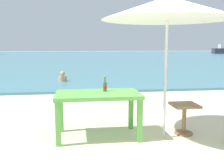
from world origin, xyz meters
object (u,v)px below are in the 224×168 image
Objects in this scene: patio_umbrella at (168,8)px; side_table_wood at (184,114)px; beer_bottle_amber at (105,86)px; swimmer_person at (63,77)px; picnic_table_green at (98,99)px.

side_table_wood is (0.41, 0.13, -1.76)m from patio_umbrella.
beer_bottle_amber is 1.47m from side_table_wood.
side_table_wood is at bearing -8.24° from beer_bottle_amber.
patio_umbrella is at bearing -162.55° from side_table_wood.
patio_umbrella is (0.96, -0.33, 1.26)m from beer_bottle_amber.
beer_bottle_amber is at bearing 161.23° from patio_umbrella.
beer_bottle_amber is at bearing -80.24° from swimmer_person.
swimmer_person is (-2.44, 6.45, -0.11)m from side_table_wood.
side_table_wood is at bearing 17.45° from patio_umbrella.
beer_bottle_amber is 0.49× the size of side_table_wood.
patio_umbrella is 1.81m from side_table_wood.
picnic_table_green is 1.53m from side_table_wood.
picnic_table_green is at bearing -137.65° from beer_bottle_amber.
picnic_table_green is 5.28× the size of beer_bottle_amber.
swimmer_person is (-1.08, 6.25, -0.61)m from beer_bottle_amber.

